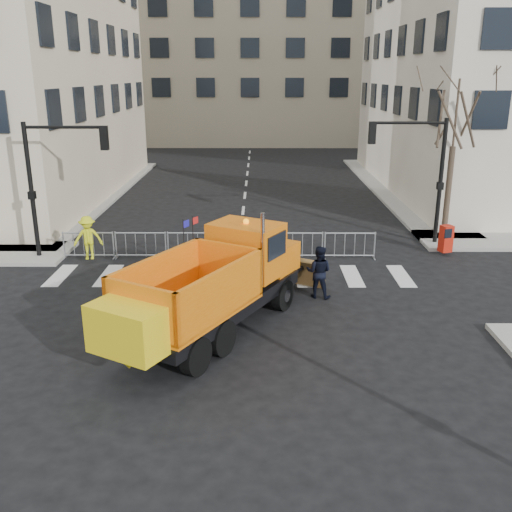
{
  "coord_description": "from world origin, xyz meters",
  "views": [
    {
      "loc": [
        0.84,
        -14.31,
        7.14
      ],
      "look_at": [
        0.76,
        2.5,
        1.73
      ],
      "focal_mm": 40.0,
      "sensor_mm": 36.0,
      "label": 1
    }
  ],
  "objects_px": {
    "plow_truck": "(211,284)",
    "worker": "(88,238)",
    "cop_b": "(319,272)",
    "newspaper_box": "(446,239)",
    "cop_a": "(275,269)",
    "cop_c": "(264,258)"
  },
  "relations": [
    {
      "from": "cop_c",
      "to": "worker",
      "type": "distance_m",
      "value": 7.2
    },
    {
      "from": "plow_truck",
      "to": "cop_c",
      "type": "distance_m",
      "value": 4.48
    },
    {
      "from": "cop_a",
      "to": "worker",
      "type": "distance_m",
      "value": 7.93
    },
    {
      "from": "cop_b",
      "to": "worker",
      "type": "height_order",
      "value": "worker"
    },
    {
      "from": "cop_a",
      "to": "plow_truck",
      "type": "bearing_deg",
      "value": 14.88
    },
    {
      "from": "plow_truck",
      "to": "worker",
      "type": "height_order",
      "value": "plow_truck"
    },
    {
      "from": "plow_truck",
      "to": "worker",
      "type": "xyz_separation_m",
      "value": [
        -5.34,
        6.42,
        -0.51
      ]
    },
    {
      "from": "plow_truck",
      "to": "cop_a",
      "type": "distance_m",
      "value": 3.71
    },
    {
      "from": "plow_truck",
      "to": "cop_c",
      "type": "relative_size",
      "value": 4.81
    },
    {
      "from": "plow_truck",
      "to": "newspaper_box",
      "type": "height_order",
      "value": "plow_truck"
    },
    {
      "from": "cop_c",
      "to": "newspaper_box",
      "type": "height_order",
      "value": "cop_c"
    },
    {
      "from": "cop_a",
      "to": "newspaper_box",
      "type": "relative_size",
      "value": 1.59
    },
    {
      "from": "newspaper_box",
      "to": "worker",
      "type": "bearing_deg",
      "value": 163.92
    },
    {
      "from": "cop_a",
      "to": "cop_b",
      "type": "distance_m",
      "value": 1.47
    },
    {
      "from": "plow_truck",
      "to": "worker",
      "type": "bearing_deg",
      "value": 69.2
    },
    {
      "from": "cop_b",
      "to": "cop_c",
      "type": "xyz_separation_m",
      "value": [
        -1.81,
        1.35,
        0.03
      ]
    },
    {
      "from": "cop_b",
      "to": "cop_c",
      "type": "distance_m",
      "value": 2.26
    },
    {
      "from": "cop_c",
      "to": "newspaper_box",
      "type": "relative_size",
      "value": 1.67
    },
    {
      "from": "cop_a",
      "to": "newspaper_box",
      "type": "bearing_deg",
      "value": 167.03
    },
    {
      "from": "cop_b",
      "to": "newspaper_box",
      "type": "relative_size",
      "value": 1.61
    },
    {
      "from": "plow_truck",
      "to": "newspaper_box",
      "type": "distance_m",
      "value": 11.69
    },
    {
      "from": "cop_b",
      "to": "worker",
      "type": "relative_size",
      "value": 1.03
    }
  ]
}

